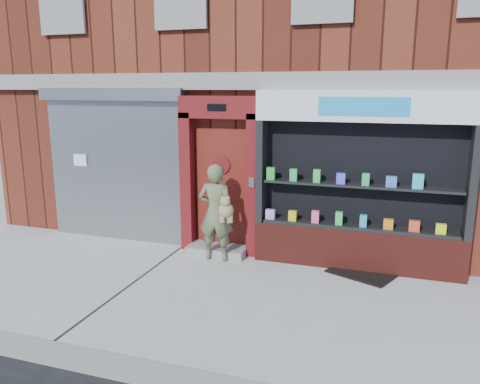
% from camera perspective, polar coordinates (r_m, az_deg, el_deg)
% --- Properties ---
extents(ground, '(80.00, 80.00, 0.00)m').
position_cam_1_polar(ground, '(7.13, -1.93, -12.61)').
color(ground, '#9E9E99').
rests_on(ground, ground).
extents(curb, '(60.00, 0.30, 0.12)m').
position_cam_1_polar(curb, '(5.39, -10.37, -21.11)').
color(curb, gray).
rests_on(curb, ground).
extents(building, '(12.00, 8.16, 8.00)m').
position_cam_1_polar(building, '(12.29, 8.00, 16.96)').
color(building, '#4A1B11').
rests_on(building, ground).
extents(shutter_bay, '(3.10, 0.30, 3.04)m').
position_cam_1_polar(shutter_bay, '(9.64, -14.97, 4.30)').
color(shutter_bay, gray).
rests_on(shutter_bay, ground).
extents(red_door_bay, '(1.52, 0.58, 2.90)m').
position_cam_1_polar(red_door_bay, '(8.60, -2.43, 2.01)').
color(red_door_bay, '#540E10').
rests_on(red_door_bay, ground).
extents(pharmacy_bay, '(3.50, 0.41, 3.00)m').
position_cam_1_polar(pharmacy_bay, '(8.06, 14.32, 0.28)').
color(pharmacy_bay, maroon).
rests_on(pharmacy_bay, ground).
extents(woman, '(0.72, 0.53, 1.75)m').
position_cam_1_polar(woman, '(8.28, -2.89, -2.48)').
color(woman, '#606542').
rests_on(woman, ground).
extents(doormat, '(1.23, 1.07, 0.03)m').
position_cam_1_polar(doormat, '(8.19, 14.66, -9.50)').
color(doormat, black).
rests_on(doormat, ground).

